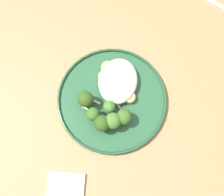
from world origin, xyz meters
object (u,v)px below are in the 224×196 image
object	(u,v)px
seared_scallop_center_golden	(117,85)
seared_scallop_on_noodles	(128,71)
broccoli_floret_tall_stalk	(86,99)
seared_scallop_tiny_bay	(108,68)
broccoli_floret_near_rim	(113,121)
broccoli_floret_small_sprig	(102,123)
broccoli_floret_left_leaning	(109,107)
broccoli_floret_right_tilted	(93,114)
seared_scallop_half_hidden	(128,86)
broccoli_floret_beside_noodles	(124,117)
dinner_plate	(112,99)
seared_scallop_left_edge	(103,77)
seared_scallop_front_small	(130,97)
seared_scallop_rear_pale	(122,97)

from	to	relation	value
seared_scallop_center_golden	seared_scallop_on_noodles	distance (m)	0.05
broccoli_floret_tall_stalk	seared_scallop_on_noodles	bearing A→B (deg)	-41.51
seared_scallop_tiny_bay	broccoli_floret_near_rim	distance (m)	0.15
broccoli_floret_near_rim	broccoli_floret_small_sprig	bearing A→B (deg)	112.25
broccoli_floret_left_leaning	broccoli_floret_right_tilted	bearing A→B (deg)	124.28
seared_scallop_on_noodles	broccoli_floret_right_tilted	xyz separation A→B (m)	(-0.14, 0.07, 0.02)
broccoli_floret_tall_stalk	broccoli_floret_right_tilted	world-z (taller)	broccoli_floret_tall_stalk
broccoli_floret_small_sprig	broccoli_floret_right_tilted	bearing A→B (deg)	55.58
broccoli_floret_left_leaning	broccoli_floret_right_tilted	xyz separation A→B (m)	(-0.03, 0.04, -0.00)
seared_scallop_half_hidden	broccoli_floret_tall_stalk	xyz separation A→B (m)	(-0.06, 0.10, 0.02)
broccoli_floret_tall_stalk	broccoli_floret_beside_noodles	bearing A→B (deg)	-104.82
dinner_plate	seared_scallop_left_edge	xyz separation A→B (m)	(0.05, 0.03, 0.01)
seared_scallop_left_edge	broccoli_floret_left_leaning	world-z (taller)	broccoli_floret_left_leaning
seared_scallop_front_small	broccoli_floret_small_sprig	distance (m)	0.10
seared_scallop_half_hidden	broccoli_floret_near_rim	distance (m)	0.11
broccoli_floret_left_leaning	broccoli_floret_tall_stalk	distance (m)	0.06
seared_scallop_half_hidden	seared_scallop_on_noodles	bearing A→B (deg)	10.36
seared_scallop_rear_pale	broccoli_floret_near_rim	world-z (taller)	broccoli_floret_near_rim
dinner_plate	seared_scallop_rear_pale	world-z (taller)	seared_scallop_rear_pale
seared_scallop_left_edge	seared_scallop_center_golden	bearing A→B (deg)	-112.81
broccoli_floret_left_leaning	broccoli_floret_tall_stalk	bearing A→B (deg)	82.18
seared_scallop_half_hidden	broccoli_floret_right_tilted	size ratio (longest dim) A/B	0.47
broccoli_floret_right_tilted	seared_scallop_on_noodles	bearing A→B (deg)	-26.06
broccoli_floret_small_sprig	seared_scallop_front_small	bearing A→B (deg)	-34.35
broccoli_floret_small_sprig	broccoli_floret_beside_noodles	bearing A→B (deg)	-63.39
seared_scallop_tiny_bay	seared_scallop_front_small	xyz separation A→B (m)	(-0.07, -0.07, -0.00)
seared_scallop_rear_pale	broccoli_floret_right_tilted	distance (m)	0.09
dinner_plate	broccoli_floret_right_tilted	distance (m)	0.07
broccoli_floret_small_sprig	broccoli_floret_tall_stalk	distance (m)	0.07
broccoli_floret_beside_noodles	seared_scallop_left_edge	bearing A→B (deg)	35.49
dinner_plate	seared_scallop_left_edge	size ratio (longest dim) A/B	11.70
seared_scallop_tiny_bay	seared_scallop_front_small	bearing A→B (deg)	-135.47
seared_scallop_front_small	seared_scallop_left_edge	world-z (taller)	same
seared_scallop_on_noodles	broccoli_floret_tall_stalk	size ratio (longest dim) A/B	0.39
seared_scallop_left_edge	broccoli_floret_tall_stalk	distance (m)	0.08
seared_scallop_tiny_bay	broccoli_floret_right_tilted	world-z (taller)	broccoli_floret_right_tilted
broccoli_floret_small_sprig	seared_scallop_rear_pale	bearing A→B (deg)	-23.94
dinner_plate	seared_scallop_half_hidden	bearing A→B (deg)	-42.63
seared_scallop_on_noodles	broccoli_floret_small_sprig	size ratio (longest dim) A/B	0.40
seared_scallop_left_edge	seared_scallop_on_noodles	world-z (taller)	seared_scallop_left_edge
seared_scallop_center_golden	broccoli_floret_left_leaning	size ratio (longest dim) A/B	0.56
seared_scallop_half_hidden	dinner_plate	bearing A→B (deg)	137.37
broccoli_floret_right_tilted	seared_scallop_rear_pale	bearing A→B (deg)	-45.25
broccoli_floret_left_leaning	broccoli_floret_tall_stalk	world-z (taller)	broccoli_floret_tall_stalk
seared_scallop_left_edge	broccoli_floret_tall_stalk	world-z (taller)	broccoli_floret_tall_stalk
broccoli_floret_left_leaning	seared_scallop_front_small	bearing A→B (deg)	-50.10
broccoli_floret_left_leaning	broccoli_floret_right_tilted	world-z (taller)	same
seared_scallop_front_small	seared_scallop_center_golden	bearing A→B (deg)	54.00
broccoli_floret_right_tilted	seared_scallop_front_small	bearing A→B (deg)	-52.47
seared_scallop_rear_pale	seared_scallop_front_small	bearing A→B (deg)	-85.14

